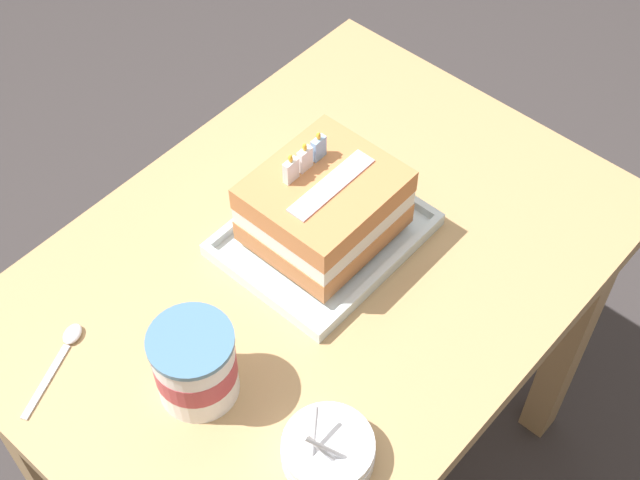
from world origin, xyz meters
TOP-DOWN VIEW (x-y plane):
  - ground_plane at (0.00, 0.00)m, footprint 8.00×8.00m
  - dining_table at (0.00, 0.00)m, footprint 0.98×0.70m
  - foil_tray at (0.05, 0.02)m, footprint 0.30×0.25m
  - birthday_cake at (0.05, 0.02)m, footprint 0.21×0.18m
  - bowl_stack at (-0.23, -0.22)m, footprint 0.12×0.12m
  - ice_cream_tub at (-0.27, -0.02)m, footprint 0.12×0.12m
  - serving_spoon_near_tray at (-0.35, 0.17)m, footprint 0.15×0.08m

SIDE VIEW (x-z plane):
  - ground_plane at x=0.00m, z-range 0.00..0.00m
  - dining_table at x=0.00m, z-range 0.25..1.03m
  - serving_spoon_near_tray at x=-0.35m, z-range 0.77..0.79m
  - foil_tray at x=0.05m, z-range 0.77..0.79m
  - bowl_stack at x=-0.23m, z-range 0.75..0.84m
  - ice_cream_tub at x=-0.27m, z-range 0.78..0.90m
  - birthday_cake at x=0.05m, z-range 0.77..0.94m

